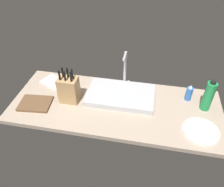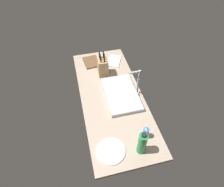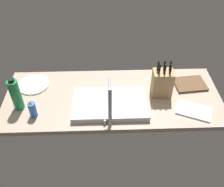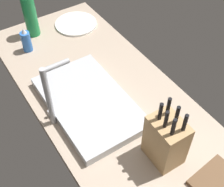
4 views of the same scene
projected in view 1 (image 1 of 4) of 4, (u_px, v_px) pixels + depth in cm
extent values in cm
cube|color=tan|center=(116.00, 106.00, 174.20)|extent=(160.55, 64.65, 3.50)
cube|color=#B7BABF|center=(121.00, 95.00, 178.85)|extent=(53.13, 32.90, 4.17)
cylinder|color=#B7BABF|center=(125.00, 69.00, 183.35)|extent=(2.40, 2.40, 31.19)
cylinder|color=#B7BABF|center=(125.00, 57.00, 169.96)|extent=(2.00, 10.79, 2.00)
cylinder|color=#B7BABF|center=(128.00, 83.00, 191.52)|extent=(1.60, 1.60, 4.00)
cube|color=tan|center=(69.00, 90.00, 170.59)|extent=(14.63, 11.20, 20.79)
cylinder|color=black|center=(59.00, 75.00, 160.38)|extent=(1.43, 1.43, 7.81)
cylinder|color=black|center=(63.00, 72.00, 163.63)|extent=(1.43, 1.43, 7.81)
cylinder|color=black|center=(65.00, 76.00, 159.71)|extent=(1.43, 1.43, 7.81)
cylinder|color=black|center=(67.00, 73.00, 163.00)|extent=(1.43, 1.43, 7.81)
cylinder|color=black|center=(71.00, 77.00, 159.06)|extent=(1.43, 1.43, 7.81)
cylinder|color=black|center=(72.00, 74.00, 162.16)|extent=(1.43, 1.43, 7.81)
cube|color=brown|center=(35.00, 103.00, 172.85)|extent=(25.38, 20.41, 1.80)
cylinder|color=blue|center=(189.00, 94.00, 174.61)|extent=(5.13, 5.13, 11.14)
cone|color=silver|center=(191.00, 87.00, 170.16)|extent=(2.82, 2.82, 2.80)
cylinder|color=#1E8E47|center=(208.00, 96.00, 162.49)|extent=(7.19, 7.19, 23.62)
cylinder|color=black|center=(213.00, 82.00, 154.24)|extent=(3.95, 3.95, 2.20)
cylinder|color=white|center=(201.00, 131.00, 151.93)|extent=(24.57, 24.57, 1.20)
cube|color=white|center=(55.00, 82.00, 194.05)|extent=(27.39, 22.95, 1.20)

